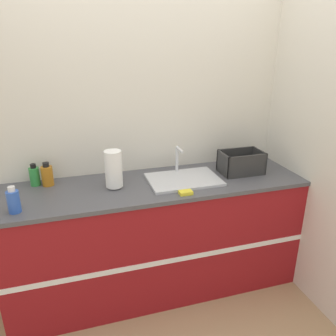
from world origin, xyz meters
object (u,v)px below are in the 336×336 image
object	(u,v)px
dish_rack	(241,164)
sink	(183,179)
paper_towel_roll	(114,169)
bottle_green	(35,176)
bottle_amber	(47,175)
bottle_blue	(14,201)

from	to	relation	value
dish_rack	sink	bearing A→B (deg)	-177.04
paper_towel_roll	bottle_green	bearing A→B (deg)	159.29
dish_rack	bottle_green	xyz separation A→B (m)	(-1.55, 0.20, 0.00)
paper_towel_roll	bottle_amber	size ratio (longest dim) A/B	1.57
dish_rack	bottle_blue	xyz separation A→B (m)	(-1.63, -0.20, 0.01)
bottle_amber	bottle_green	distance (m)	0.09
bottle_green	bottle_blue	bearing A→B (deg)	-102.62
sink	paper_towel_roll	bearing A→B (deg)	177.57
sink	bottle_blue	xyz separation A→B (m)	(-1.14, -0.17, 0.06)
sink	bottle_amber	distance (m)	0.99
bottle_green	bottle_blue	xyz separation A→B (m)	(-0.09, -0.40, 0.00)
sink	bottle_blue	distance (m)	1.16
bottle_green	bottle_blue	size ratio (longest dim) A/B	0.96
sink	paper_towel_roll	world-z (taller)	paper_towel_roll
dish_rack	bottle_green	bearing A→B (deg)	172.56
paper_towel_roll	bottle_green	size ratio (longest dim) A/B	1.68
sink	bottle_green	distance (m)	1.08
bottle_amber	bottle_blue	xyz separation A→B (m)	(-0.18, -0.37, -0.00)
sink	bottle_green	bearing A→B (deg)	167.85
sink	bottle_amber	bearing A→B (deg)	168.33
sink	dish_rack	distance (m)	0.49
paper_towel_roll	dish_rack	size ratio (longest dim) A/B	0.83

